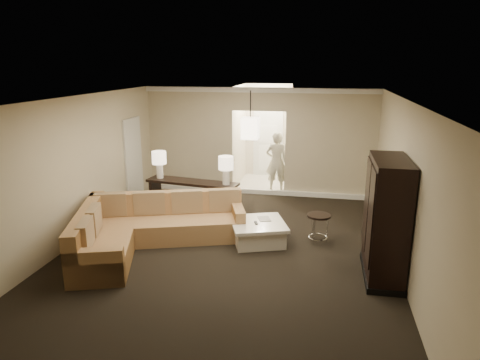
% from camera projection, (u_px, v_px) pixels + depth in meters
% --- Properties ---
extents(ground, '(8.00, 8.00, 0.00)m').
position_uv_depth(ground, '(225.00, 257.00, 7.74)').
color(ground, black).
rests_on(ground, ground).
extents(wall_back, '(6.00, 0.04, 2.80)m').
position_uv_depth(wall_back, '(259.00, 142.00, 11.16)').
color(wall_back, beige).
rests_on(wall_back, ground).
extents(wall_front, '(6.00, 0.04, 2.80)m').
position_uv_depth(wall_front, '(116.00, 310.00, 3.59)').
color(wall_front, beige).
rests_on(wall_front, ground).
extents(wall_left, '(0.04, 8.00, 2.80)m').
position_uv_depth(wall_left, '(66.00, 174.00, 7.92)').
color(wall_left, beige).
rests_on(wall_left, ground).
extents(wall_right, '(0.04, 8.00, 2.80)m').
position_uv_depth(wall_right, '(407.00, 192.00, 6.82)').
color(wall_right, beige).
rests_on(wall_right, ground).
extents(ceiling, '(6.00, 8.00, 0.02)m').
position_uv_depth(ceiling, '(223.00, 101.00, 7.00)').
color(ceiling, silver).
rests_on(ceiling, wall_back).
extents(crown_molding, '(6.00, 0.10, 0.12)m').
position_uv_depth(crown_molding, '(259.00, 90.00, 10.76)').
color(crown_molding, white).
rests_on(crown_molding, wall_back).
extents(baseboard, '(6.00, 0.10, 0.12)m').
position_uv_depth(baseboard, '(258.00, 191.00, 11.47)').
color(baseboard, white).
rests_on(baseboard, ground).
extents(side_door, '(0.05, 0.90, 2.10)m').
position_uv_depth(side_door, '(134.00, 160.00, 10.66)').
color(side_door, white).
rests_on(side_door, ground).
extents(foyer, '(1.44, 2.02, 2.80)m').
position_uv_depth(foyer, '(265.00, 137.00, 12.45)').
color(foyer, silver).
rests_on(foyer, ground).
extents(sectional_sofa, '(3.19, 3.15, 0.91)m').
position_uv_depth(sectional_sofa, '(147.00, 229.00, 8.10)').
color(sectional_sofa, brown).
rests_on(sectional_sofa, ground).
extents(coffee_table, '(1.30, 1.30, 0.43)m').
position_uv_depth(coffee_table, '(258.00, 232.00, 8.35)').
color(coffee_table, white).
rests_on(coffee_table, ground).
extents(console_table, '(2.17, 0.78, 0.82)m').
position_uv_depth(console_table, '(193.00, 195.00, 9.73)').
color(console_table, black).
rests_on(console_table, ground).
extents(armoire, '(0.59, 1.37, 1.97)m').
position_uv_depth(armoire, '(385.00, 222.00, 6.83)').
color(armoire, black).
rests_on(armoire, ground).
extents(drink_table, '(0.46, 0.46, 0.57)m').
position_uv_depth(drink_table, '(319.00, 222.00, 8.28)').
color(drink_table, black).
rests_on(drink_table, ground).
extents(table_lamp_left, '(0.33, 0.33, 0.63)m').
position_uv_depth(table_lamp_left, '(159.00, 160.00, 9.79)').
color(table_lamp_left, white).
rests_on(table_lamp_left, console_table).
extents(table_lamp_right, '(0.33, 0.33, 0.63)m').
position_uv_depth(table_lamp_right, '(226.00, 166.00, 9.27)').
color(table_lamp_right, white).
rests_on(table_lamp_right, console_table).
extents(pendant_light, '(0.38, 0.38, 1.09)m').
position_uv_depth(pendant_light, '(250.00, 128.00, 9.78)').
color(pendant_light, black).
rests_on(pendant_light, ceiling).
extents(person, '(0.66, 0.44, 1.81)m').
position_uv_depth(person, '(277.00, 159.00, 11.49)').
color(person, '#EDE8C9').
rests_on(person, ground).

